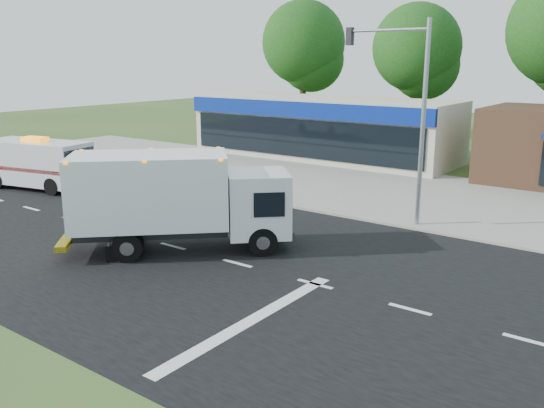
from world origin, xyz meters
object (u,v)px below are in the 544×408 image
(ems_box_truck, at_px, (175,195))
(traffic_signal_pole, at_px, (408,101))
(ambulance_van, at_px, (40,163))
(emergency_worker, at_px, (113,220))

(ems_box_truck, height_order, traffic_signal_pole, traffic_signal_pole)
(ambulance_van, relative_size, traffic_signal_pole, 0.75)
(emergency_worker, relative_size, traffic_signal_pole, 0.24)
(ems_box_truck, relative_size, ambulance_van, 1.21)
(emergency_worker, height_order, ambulance_van, ambulance_van)
(ambulance_van, xyz_separation_m, traffic_signal_pole, (17.83, 4.87, 3.57))
(emergency_worker, height_order, traffic_signal_pole, traffic_signal_pole)
(ems_box_truck, relative_size, emergency_worker, 3.71)
(traffic_signal_pole, bearing_deg, ems_box_truck, -122.54)
(emergency_worker, bearing_deg, ambulance_van, 108.47)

